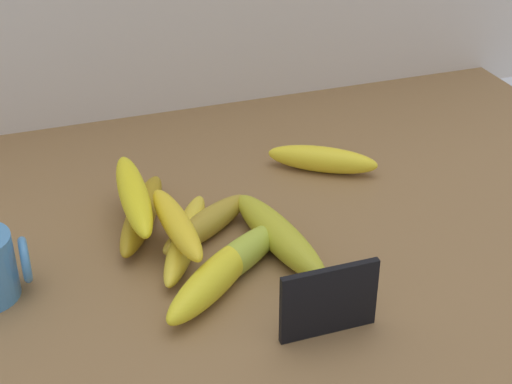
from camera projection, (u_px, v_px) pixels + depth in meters
The scene contains 11 objects.
counter_top at pixel (288, 225), 105.44cm from camera, with size 110.00×76.00×3.00cm, color olive.
chalkboard_sign at pixel (329, 303), 82.61cm from camera, with size 11.00×1.80×8.40cm.
banana_0 at pixel (322, 159), 114.50cm from camera, with size 16.35×3.83×3.83cm, color yellow.
banana_1 at pixel (237, 258), 92.97cm from camera, with size 18.37×3.92×3.92cm, color #A9BC36.
banana_2 at pixel (142, 214), 101.72cm from camera, with size 19.31×3.59×3.59cm, color #A7861A.
banana_3 at pixel (207, 224), 99.80cm from camera, with size 16.30×3.54×3.54cm, color #AA8D2A.
banana_4 at pixel (279, 236), 96.81cm from camera, with size 20.96×4.24×4.24cm, color gold.
banana_5 at pixel (214, 278), 89.39cm from camera, with size 18.36×4.12×4.12cm, color yellow.
banana_6 at pixel (186, 238), 97.11cm from camera, with size 19.99×3.32×3.32cm, color yellow.
banana_7 at pixel (134, 195), 98.94cm from camera, with size 20.16×3.64×3.64cm, color yellow.
banana_8 at pixel (177, 224), 93.94cm from camera, with size 16.64×3.25×3.25cm, color yellow.
Camera 1 is at (-33.19, -82.09, 59.10)cm, focal length 54.67 mm.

